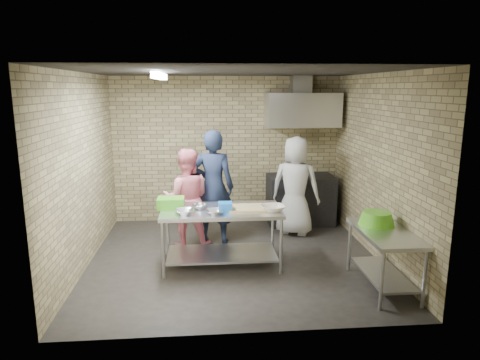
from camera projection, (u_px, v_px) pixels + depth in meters
name	position (u px, v px, depth m)	size (l,w,h in m)	color
floor	(234.00, 258.00, 6.41)	(4.20, 4.20, 0.00)	black
ceiling	(234.00, 72.00, 5.85)	(4.20, 4.20, 0.00)	black
back_wall	(227.00, 150.00, 8.08)	(4.20, 0.06, 2.70)	tan
front_wall	(249.00, 207.00, 4.18)	(4.20, 0.06, 2.70)	tan
left_wall	(83.00, 172.00, 5.95)	(0.06, 4.00, 2.70)	tan
right_wall	(377.00, 167.00, 6.30)	(0.06, 4.00, 2.70)	tan
prep_table	(222.00, 238.00, 6.07)	(1.67, 0.83, 0.83)	silver
side_counter	(384.00, 259.00, 5.41)	(0.60, 1.20, 0.75)	silver
stove	(300.00, 199.00, 8.04)	(1.20, 0.70, 0.90)	black
range_hood	(302.00, 110.00, 7.74)	(1.30, 0.60, 0.60)	silver
hood_duct	(301.00, 84.00, 7.79)	(0.35, 0.30, 0.30)	#A5A8AD
wall_shelf	(315.00, 119.00, 7.99)	(0.80, 0.20, 0.04)	#3F2B19
fluorescent_fixture	(160.00, 76.00, 5.78)	(0.10, 1.25, 0.08)	white
green_crate	(171.00, 203.00, 6.03)	(0.37, 0.28, 0.15)	green
blue_tub	(225.00, 207.00, 5.88)	(0.19, 0.19, 0.12)	blue
cutting_board	(246.00, 208.00, 5.99)	(0.51, 0.39, 0.03)	tan
mixing_bowl_a	(184.00, 212.00, 5.74)	(0.26, 0.26, 0.06)	silver
mixing_bowl_b	(200.00, 207.00, 6.00)	(0.20, 0.20, 0.06)	silver
mixing_bowl_c	(215.00, 212.00, 5.76)	(0.24, 0.24, 0.06)	#B4B6BC
ceramic_bowl	(273.00, 208.00, 5.89)	(0.32, 0.32, 0.08)	beige
green_basin	(377.00, 218.00, 5.55)	(0.46, 0.46, 0.17)	#59C626
bottle_red	(302.00, 113.00, 7.94)	(0.07, 0.07, 0.18)	#B22619
bottle_green	(324.00, 114.00, 7.98)	(0.06, 0.06, 0.15)	green
man_navy	(213.00, 187.00, 6.93)	(0.67, 0.44, 1.85)	black
woman_pink	(186.00, 199.00, 6.75)	(0.77, 0.60, 1.58)	pink
woman_white	(295.00, 186.00, 7.35)	(0.83, 0.54, 1.70)	silver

